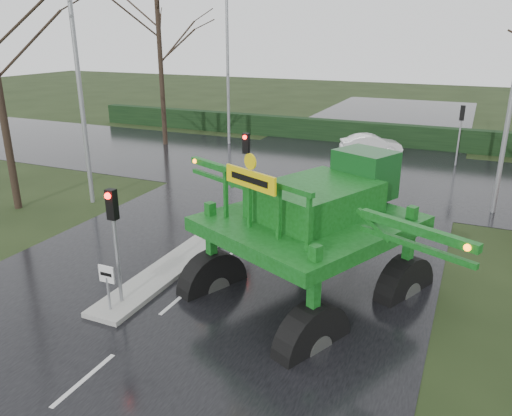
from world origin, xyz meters
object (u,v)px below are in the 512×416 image
at_px(traffic_signal_far, 461,122).
at_px(white_sedan, 370,154).
at_px(street_light_left_far, 232,55).
at_px(street_light_left_near, 83,69).
at_px(crop_sprayer, 217,201).
at_px(keep_left_sign, 107,280).
at_px(traffic_signal_near, 114,222).
at_px(street_light_right, 508,71).
at_px(traffic_signal_mid, 246,155).

distance_m(traffic_signal_far, white_sedan, 5.87).
xyz_separation_m(street_light_left_far, white_sedan, (9.49, 0.80, -5.99)).
bearing_deg(street_light_left_near, crop_sprayer, -27.85).
bearing_deg(crop_sprayer, traffic_signal_far, 96.98).
bearing_deg(keep_left_sign, street_light_left_far, 107.78).
height_order(keep_left_sign, traffic_signal_near, traffic_signal_near).
bearing_deg(street_light_left_far, traffic_signal_near, -71.83).
bearing_deg(traffic_signal_far, keep_left_sign, 70.07).
bearing_deg(crop_sprayer, traffic_signal_near, -105.44).
bearing_deg(keep_left_sign, street_light_right, 54.88).
xyz_separation_m(traffic_signal_near, crop_sprayer, (1.95, 2.34, 0.14)).
xyz_separation_m(traffic_signal_far, street_light_left_far, (-14.69, -0.01, 3.40)).
bearing_deg(street_light_left_far, keep_left_sign, -72.22).
bearing_deg(keep_left_sign, traffic_signal_near, 90.00).
relative_size(keep_left_sign, street_light_left_near, 0.14).
distance_m(street_light_right, street_light_left_far, 18.24).
distance_m(street_light_left_near, street_light_right, 17.45).
bearing_deg(keep_left_sign, white_sedan, 83.36).
height_order(street_light_left_near, street_light_left_far, same).
relative_size(street_light_right, white_sedan, 2.61).
relative_size(traffic_signal_mid, white_sedan, 0.92).
bearing_deg(traffic_signal_near, traffic_signal_far, 69.64).
height_order(traffic_signal_far, street_light_left_far, street_light_left_far).
height_order(traffic_signal_mid, street_light_left_far, street_light_left_far).
relative_size(traffic_signal_far, crop_sprayer, 0.37).
height_order(traffic_signal_far, street_light_left_near, street_light_left_near).
relative_size(traffic_signal_mid, street_light_left_far, 0.35).
height_order(keep_left_sign, street_light_right, street_light_right).
height_order(keep_left_sign, crop_sprayer, crop_sprayer).
bearing_deg(white_sedan, street_light_left_near, 122.59).
xyz_separation_m(traffic_signal_mid, street_light_right, (9.49, 4.51, 3.40)).
bearing_deg(traffic_signal_near, street_light_left_near, 134.53).
bearing_deg(street_light_left_far, white_sedan, 4.84).
xyz_separation_m(crop_sprayer, white_sedan, (0.65, 19.48, -2.73)).
bearing_deg(crop_sprayer, street_light_right, 79.10).
height_order(street_light_left_near, white_sedan, street_light_left_near).
bearing_deg(traffic_signal_near, crop_sprayer, 50.19).
height_order(traffic_signal_near, traffic_signal_mid, same).
height_order(traffic_signal_far, crop_sprayer, crop_sprayer).
bearing_deg(traffic_signal_far, traffic_signal_near, 69.64).
relative_size(traffic_signal_mid, street_light_left_near, 0.35).
bearing_deg(crop_sprayer, traffic_signal_mid, 131.91).
distance_m(street_light_left_near, white_sedan, 18.58).
bearing_deg(street_light_left_near, street_light_left_far, 90.00).
height_order(street_light_left_far, crop_sprayer, street_light_left_far).
relative_size(traffic_signal_near, street_light_left_far, 0.35).
relative_size(street_light_left_far, crop_sprayer, 1.05).
xyz_separation_m(keep_left_sign, crop_sprayer, (1.95, 2.83, 1.67)).
xyz_separation_m(traffic_signal_near, street_light_left_near, (-6.89, 7.01, 3.40)).
distance_m(traffic_signal_mid, traffic_signal_far, 14.75).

